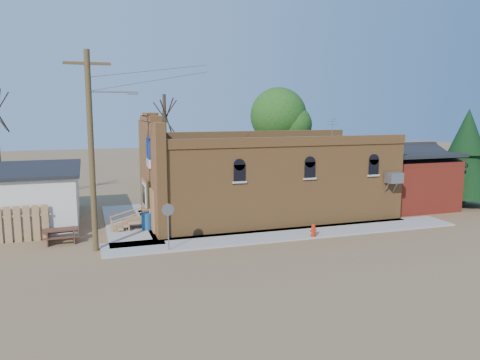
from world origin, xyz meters
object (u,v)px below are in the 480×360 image
object	(u,v)px
brick_bar	(263,178)
trash_barrel	(147,221)
fire_hydrant	(313,230)
utility_pole	(92,147)
picnic_table	(61,234)
stop_sign	(168,214)

from	to	relation	value
brick_bar	trash_barrel	xyz separation A→B (m)	(-7.15, -1.45, -1.81)
fire_hydrant	trash_barrel	xyz separation A→B (m)	(-7.79, 4.05, 0.13)
utility_pole	picnic_table	distance (m)	5.01
fire_hydrant	picnic_table	world-z (taller)	fire_hydrant
stop_sign	fire_hydrant	bearing A→B (deg)	15.17
trash_barrel	picnic_table	xyz separation A→B (m)	(-4.28, -0.93, -0.09)
brick_bar	trash_barrel	bearing A→B (deg)	-168.53
stop_sign	utility_pole	bearing A→B (deg)	174.07
trash_barrel	picnic_table	bearing A→B (deg)	-167.68
fire_hydrant	stop_sign	bearing A→B (deg)	-166.20
fire_hydrant	picnic_table	distance (m)	12.46
utility_pole	stop_sign	size ratio (longest dim) A/B	4.15
brick_bar	picnic_table	world-z (taller)	brick_bar
brick_bar	stop_sign	bearing A→B (deg)	-140.57
utility_pole	stop_sign	distance (m)	4.50
trash_barrel	utility_pole	bearing A→B (deg)	-132.85
fire_hydrant	utility_pole	bearing A→B (deg)	-172.76
stop_sign	brick_bar	bearing A→B (deg)	54.63
stop_sign	trash_barrel	bearing A→B (deg)	111.81
utility_pole	stop_sign	world-z (taller)	utility_pole
utility_pole	picnic_table	size ratio (longest dim) A/B	5.32
picnic_table	fire_hydrant	bearing A→B (deg)	-17.69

